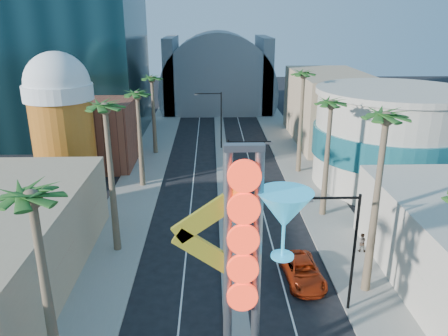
# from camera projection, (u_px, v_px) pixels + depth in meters

# --- Properties ---
(sidewalk_west) EXTENTS (5.00, 100.00, 0.15)m
(sidewalk_west) POSITION_uv_depth(u_px,v_px,m) (145.00, 170.00, 52.88)
(sidewalk_west) COLOR gray
(sidewalk_west) RESTS_ON ground
(sidewalk_east) EXTENTS (5.00, 100.00, 0.15)m
(sidewalk_east) POSITION_uv_depth(u_px,v_px,m) (301.00, 169.00, 53.43)
(sidewalk_east) COLOR gray
(sidewalk_east) RESTS_ON ground
(median) EXTENTS (1.60, 84.00, 0.15)m
(median) POSITION_uv_depth(u_px,v_px,m) (222.00, 162.00, 55.98)
(median) COLOR gray
(median) RESTS_ON ground
(brick_filler_west) EXTENTS (10.00, 10.00, 8.00)m
(brick_filler_west) POSITION_uv_depth(u_px,v_px,m) (94.00, 133.00, 54.22)
(brick_filler_west) COLOR brown
(brick_filler_west) RESTS_ON ground
(filler_east) EXTENTS (10.00, 20.00, 10.00)m
(filler_east) POSITION_uv_depth(u_px,v_px,m) (329.00, 107.00, 64.25)
(filler_east) COLOR tan
(filler_east) RESTS_ON ground
(beer_mug) EXTENTS (7.00, 7.00, 14.50)m
(beer_mug) POSITION_uv_depth(u_px,v_px,m) (61.00, 117.00, 45.38)
(beer_mug) COLOR #A96416
(beer_mug) RESTS_ON ground
(turquoise_building) EXTENTS (16.60, 16.60, 10.60)m
(turquoise_building) POSITION_uv_depth(u_px,v_px,m) (390.00, 138.00, 47.25)
(turquoise_building) COLOR beige
(turquoise_building) RESTS_ON ground
(canopy) EXTENTS (22.00, 16.00, 22.00)m
(canopy) POSITION_uv_depth(u_px,v_px,m) (218.00, 87.00, 86.66)
(canopy) COLOR slate
(canopy) RESTS_ON ground
(neon_sign) EXTENTS (6.53, 2.60, 12.55)m
(neon_sign) POSITION_uv_depth(u_px,v_px,m) (260.00, 251.00, 20.56)
(neon_sign) COLOR gray
(neon_sign) RESTS_ON ground
(streetlight_0) EXTENTS (3.79, 0.25, 8.00)m
(streetlight_0) POSITION_uv_depth(u_px,v_px,m) (234.00, 175.00, 37.43)
(streetlight_0) COLOR black
(streetlight_0) RESTS_ON ground
(streetlight_1) EXTENTS (3.79, 0.25, 8.00)m
(streetlight_1) POSITION_uv_depth(u_px,v_px,m) (217.00, 115.00, 60.04)
(streetlight_1) COLOR black
(streetlight_1) RESTS_ON ground
(streetlight_2) EXTENTS (3.45, 0.25, 8.00)m
(streetlight_2) POSITION_uv_depth(u_px,v_px,m) (347.00, 243.00, 26.31)
(streetlight_2) COLOR black
(streetlight_2) RESTS_ON ground
(palm_0) EXTENTS (2.40, 2.40, 11.70)m
(palm_0) POSITION_uv_depth(u_px,v_px,m) (34.00, 212.00, 18.50)
(palm_0) COLOR brown
(palm_0) RESTS_ON ground
(palm_1) EXTENTS (2.40, 2.40, 12.70)m
(palm_1) POSITION_uv_depth(u_px,v_px,m) (106.00, 118.00, 31.42)
(palm_1) COLOR brown
(palm_1) RESTS_ON ground
(palm_2) EXTENTS (2.40, 2.40, 11.20)m
(palm_2) POSITION_uv_depth(u_px,v_px,m) (137.00, 101.00, 45.07)
(palm_2) COLOR brown
(palm_2) RESTS_ON ground
(palm_3) EXTENTS (2.40, 2.40, 11.20)m
(palm_3) POSITION_uv_depth(u_px,v_px,m) (152.00, 84.00, 56.39)
(palm_3) COLOR brown
(palm_3) RESTS_ON ground
(palm_5) EXTENTS (2.40, 2.40, 13.20)m
(palm_5) POSITION_uv_depth(u_px,v_px,m) (385.00, 131.00, 26.13)
(palm_5) COLOR brown
(palm_5) RESTS_ON ground
(palm_6) EXTENTS (2.40, 2.40, 11.70)m
(palm_6) POSITION_uv_depth(u_px,v_px,m) (331.00, 111.00, 37.89)
(palm_6) COLOR brown
(palm_6) RESTS_ON ground
(palm_7) EXTENTS (2.40, 2.40, 12.70)m
(palm_7) POSITION_uv_depth(u_px,v_px,m) (303.00, 81.00, 48.92)
(palm_7) COLOR brown
(palm_7) RESTS_ON ground
(red_pickup) EXTENTS (2.78, 5.44, 1.47)m
(red_pickup) POSITION_uv_depth(u_px,v_px,m) (303.00, 271.00, 30.77)
(red_pickup) COLOR #A82A0C
(red_pickup) RESTS_ON ground
(pedestrian_b) EXTENTS (0.84, 0.71, 1.55)m
(pedestrian_b) POSITION_uv_depth(u_px,v_px,m) (361.00, 242.00, 34.33)
(pedestrian_b) COLOR gray
(pedestrian_b) RESTS_ON sidewalk_east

